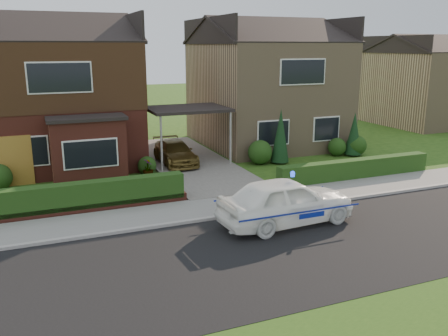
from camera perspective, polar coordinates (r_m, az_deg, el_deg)
ground at (r=14.19m, az=9.76°, el=-9.30°), size 120.00×120.00×0.00m
road at (r=14.19m, az=9.76°, el=-9.30°), size 60.00×6.00×0.02m
kerb at (r=16.64m, az=4.22°, el=-5.27°), size 60.00×0.16×0.12m
sidewalk at (r=17.53m, az=2.69°, el=-4.23°), size 60.00×2.00×0.10m
driveway at (r=23.71m, az=-4.34°, el=0.77°), size 3.80×12.00×0.12m
house_left at (r=24.94m, az=-19.58°, el=9.40°), size 7.50×9.53×7.25m
house_right at (r=28.11m, az=5.06°, el=10.36°), size 7.50×8.06×7.25m
carport_link at (r=23.19m, az=-4.43°, el=6.99°), size 3.80×3.00×2.77m
garage_door at (r=21.43m, az=-24.93°, el=0.67°), size 2.20×0.10×2.10m
dwarf_wall at (r=17.19m, az=-16.98°, el=-4.81°), size 7.70×0.25×0.36m
hedge_left at (r=17.39m, az=-16.99°, el=-5.21°), size 7.50×0.55×0.90m
hedge_right at (r=21.50m, az=15.41°, el=-1.33°), size 7.50×0.55×0.80m
shrub_left_mid at (r=21.07m, az=-13.32°, el=0.34°), size 1.32×1.32×1.32m
shrub_left_near at (r=21.70m, az=-9.24°, el=0.30°), size 0.84×0.84×0.84m
shrub_right_near at (r=23.33m, az=4.36°, el=1.90°), size 1.20×1.20×1.20m
shrub_right_mid at (r=25.79m, az=13.45°, el=2.49°), size 0.96×0.96×0.96m
shrub_right_far at (r=26.13m, az=15.63°, el=2.64°), size 1.08×1.08×1.08m
conifer_a at (r=23.47m, az=6.80°, el=3.67°), size 0.90×0.90×2.60m
conifer_b at (r=25.90m, az=15.36°, el=3.82°), size 0.90×0.90×2.20m
neighbour_right at (r=38.29m, az=23.05°, el=8.78°), size 6.50×7.00×5.20m
police_car at (r=15.54m, az=7.47°, el=-3.99°), size 4.20×4.68×1.72m
driveway_car at (r=23.09m, az=-5.89°, el=1.89°), size 1.51×3.71×1.08m
potted_plant_a at (r=17.76m, az=-19.90°, el=-3.91°), size 0.35×0.24×0.66m
potted_plant_b at (r=18.37m, az=-7.01°, el=-2.25°), size 0.57×0.54×0.83m
potted_plant_c at (r=21.11m, az=-9.13°, el=-0.09°), size 0.49×0.49×0.84m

